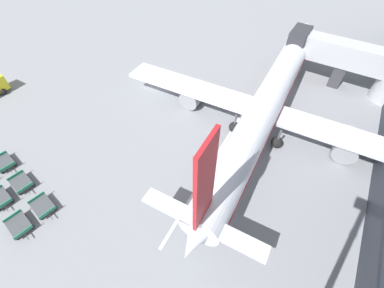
{
  "coord_description": "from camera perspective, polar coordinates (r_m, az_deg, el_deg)",
  "views": [
    {
      "loc": [
        21.29,
        -25.88,
        23.25
      ],
      "look_at": [
        11.45,
        -9.28,
        1.54
      ],
      "focal_mm": 24.0,
      "sensor_mm": 36.0,
      "label": 1
    }
  ],
  "objects": [
    {
      "name": "baggage_dolly_row_mid_a_col_c",
      "position": [
        29.62,
        -30.21,
        -11.88
      ],
      "size": [
        3.25,
        2.15,
        0.92
      ],
      "color": "#424449",
      "rests_on": "ground_plane"
    },
    {
      "name": "baggage_dolly_row_near_col_b",
      "position": [
        32.46,
        -36.9,
        -9.75
      ],
      "size": [
        3.25,
        2.12,
        0.92
      ],
      "color": "#424449",
      "rests_on": "ground_plane"
    },
    {
      "name": "jet_bridge",
      "position": [
        44.08,
        33.07,
        14.81
      ],
      "size": [
        17.21,
        4.43,
        6.71
      ],
      "color": "#B2B5BA",
      "rests_on": "ground_plane"
    },
    {
      "name": "baggage_dolly_row_mid_a_col_b",
      "position": [
        32.51,
        -33.67,
        -7.22
      ],
      "size": [
        3.25,
        2.11,
        0.92
      ],
      "color": "#424449",
      "rests_on": "ground_plane"
    },
    {
      "name": "stand_guidance_stripe",
      "position": [
        29.53,
        4.75,
        -3.79
      ],
      "size": [
        1.28,
        22.55,
        0.01
      ],
      "color": "white",
      "rests_on": "ground_plane"
    },
    {
      "name": "baggage_dolly_row_near_col_c",
      "position": [
        29.66,
        -34.04,
        -14.73
      ],
      "size": [
        3.25,
        2.14,
        0.92
      ],
      "color": "#424449",
      "rests_on": "ground_plane"
    },
    {
      "name": "baggage_dolly_row_mid_a_col_a",
      "position": [
        35.54,
        -36.24,
        -3.37
      ],
      "size": [
        3.25,
        2.15,
        0.92
      ],
      "color": "#424449",
      "rests_on": "ground_plane"
    },
    {
      "name": "airplane",
      "position": [
        32.8,
        16.42,
        8.73
      ],
      "size": [
        38.21,
        42.02,
        13.67
      ],
      "color": "silver",
      "rests_on": "ground_plane"
    },
    {
      "name": "ground_plane",
      "position": [
        40.79,
        -7.39,
        13.2
      ],
      "size": [
        500.0,
        500.0,
        0.0
      ],
      "primitive_type": "plane",
      "color": "gray"
    }
  ]
}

